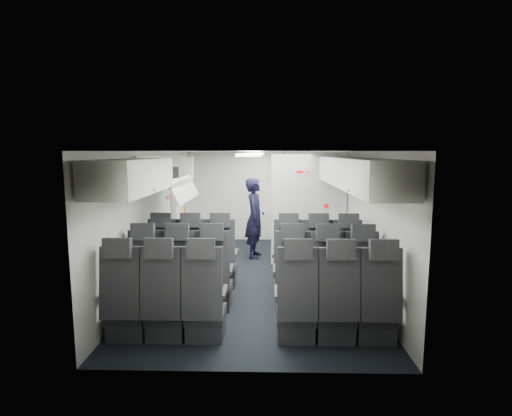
{
  "coord_description": "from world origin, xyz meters",
  "views": [
    {
      "loc": [
        0.17,
        -6.65,
        2.14
      ],
      "look_at": [
        0.0,
        0.4,
        1.15
      ],
      "focal_mm": 28.0,
      "sensor_mm": 36.0,
      "label": 1
    }
  ],
  "objects_px": {
    "seat_row_mid": "(253,281)",
    "flight_attendant": "(255,218)",
    "seat_row_rear": "(250,307)",
    "seat_row_front": "(255,263)",
    "galley_unit": "(298,203)",
    "carry_on_bag": "(164,174)",
    "boarding_door": "(179,209)"
  },
  "relations": [
    {
      "from": "seat_row_mid",
      "to": "carry_on_bag",
      "type": "xyz_separation_m",
      "value": [
        -1.43,
        1.0,
        1.39
      ]
    },
    {
      "from": "seat_row_front",
      "to": "flight_attendant",
      "type": "xyz_separation_m",
      "value": [
        -0.05,
        1.89,
        0.41
      ]
    },
    {
      "from": "seat_row_front",
      "to": "seat_row_mid",
      "type": "xyz_separation_m",
      "value": [
        0.0,
        -0.9,
        0.0
      ]
    },
    {
      "from": "flight_attendant",
      "to": "carry_on_bag",
      "type": "bearing_deg",
      "value": 148.56
    },
    {
      "from": "flight_attendant",
      "to": "boarding_door",
      "type": "bearing_deg",
      "value": 89.07
    },
    {
      "from": "carry_on_bag",
      "to": "seat_row_rear",
      "type": "bearing_deg",
      "value": -35.78
    },
    {
      "from": "seat_row_front",
      "to": "seat_row_rear",
      "type": "bearing_deg",
      "value": -90.0
    },
    {
      "from": "seat_row_rear",
      "to": "flight_attendant",
      "type": "distance_m",
      "value": 3.71
    },
    {
      "from": "seat_row_mid",
      "to": "seat_row_rear",
      "type": "distance_m",
      "value": 0.9
    },
    {
      "from": "seat_row_front",
      "to": "carry_on_bag",
      "type": "bearing_deg",
      "value": 176.16
    },
    {
      "from": "carry_on_bag",
      "to": "boarding_door",
      "type": "bearing_deg",
      "value": 113.4
    },
    {
      "from": "seat_row_mid",
      "to": "seat_row_rear",
      "type": "height_order",
      "value": "same"
    },
    {
      "from": "seat_row_front",
      "to": "galley_unit",
      "type": "bearing_deg",
      "value": 73.72
    },
    {
      "from": "seat_row_mid",
      "to": "galley_unit",
      "type": "distance_m",
      "value": 4.3
    },
    {
      "from": "galley_unit",
      "to": "boarding_door",
      "type": "height_order",
      "value": "galley_unit"
    },
    {
      "from": "seat_row_mid",
      "to": "flight_attendant",
      "type": "distance_m",
      "value": 2.82
    },
    {
      "from": "boarding_door",
      "to": "flight_attendant",
      "type": "xyz_separation_m",
      "value": [
        1.59,
        -0.2,
        -0.14
      ]
    },
    {
      "from": "seat_row_front",
      "to": "seat_row_rear",
      "type": "relative_size",
      "value": 1.0
    },
    {
      "from": "seat_row_front",
      "to": "flight_attendant",
      "type": "relative_size",
      "value": 2.04
    },
    {
      "from": "galley_unit",
      "to": "carry_on_bag",
      "type": "distance_m",
      "value": 4.04
    },
    {
      "from": "flight_attendant",
      "to": "carry_on_bag",
      "type": "relative_size",
      "value": 4.27
    },
    {
      "from": "seat_row_mid",
      "to": "galley_unit",
      "type": "bearing_deg",
      "value": 77.12
    },
    {
      "from": "seat_row_rear",
      "to": "galley_unit",
      "type": "distance_m",
      "value": 5.17
    },
    {
      "from": "seat_row_front",
      "to": "seat_row_rear",
      "type": "distance_m",
      "value": 1.8
    },
    {
      "from": "seat_row_front",
      "to": "carry_on_bag",
      "type": "relative_size",
      "value": 8.73
    },
    {
      "from": "seat_row_mid",
      "to": "flight_attendant",
      "type": "relative_size",
      "value": 2.04
    },
    {
      "from": "seat_row_front",
      "to": "galley_unit",
      "type": "xyz_separation_m",
      "value": [
        0.95,
        3.25,
        0.55
      ]
    },
    {
      "from": "seat_row_front",
      "to": "seat_row_mid",
      "type": "height_order",
      "value": "same"
    },
    {
      "from": "seat_row_mid",
      "to": "carry_on_bag",
      "type": "relative_size",
      "value": 8.73
    },
    {
      "from": "seat_row_front",
      "to": "boarding_door",
      "type": "bearing_deg",
      "value": 128.16
    },
    {
      "from": "seat_row_mid",
      "to": "seat_row_rear",
      "type": "relative_size",
      "value": 1.0
    },
    {
      "from": "seat_row_front",
      "to": "seat_row_mid",
      "type": "bearing_deg",
      "value": -90.0
    }
  ]
}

